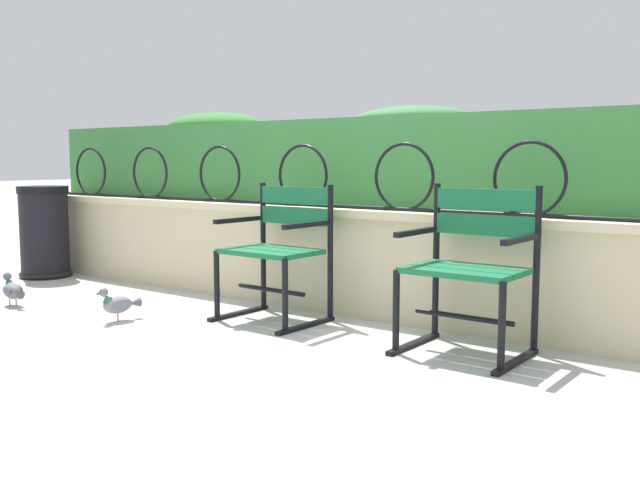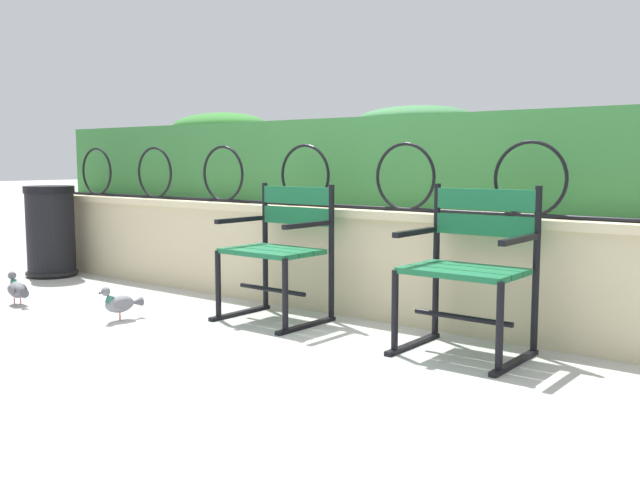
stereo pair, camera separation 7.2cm
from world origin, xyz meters
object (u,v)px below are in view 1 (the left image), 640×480
at_px(trash_bin, 44,234).
at_px(pigeon_near_chairs, 118,303).
at_px(pigeon_far_side, 13,290).
at_px(park_chair_left, 279,247).
at_px(park_chair_right, 471,264).

bearing_deg(trash_bin, pigeon_near_chairs, -20.18).
bearing_deg(trash_bin, pigeon_far_side, -41.93).
relative_size(pigeon_near_chairs, trash_bin, 0.37).
height_order(park_chair_left, park_chair_right, park_chair_right).
bearing_deg(park_chair_right, park_chair_left, -179.56).
distance_m(park_chair_right, trash_bin, 3.96).
bearing_deg(park_chair_right, trash_bin, 179.40).
height_order(park_chair_right, pigeon_near_chairs, park_chair_right).
xyz_separation_m(pigeon_far_side, trash_bin, (-0.94, 0.84, 0.26)).
relative_size(pigeon_near_chairs, pigeon_far_side, 1.00).
bearing_deg(pigeon_near_chairs, park_chair_left, 40.21).
bearing_deg(pigeon_near_chairs, trash_bin, 159.82).
bearing_deg(trash_bin, park_chair_right, -0.60).
bearing_deg(park_chair_left, trash_bin, 178.90).
height_order(park_chair_left, trash_bin, park_chair_left).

